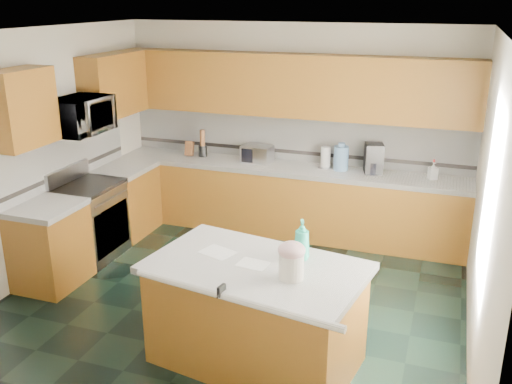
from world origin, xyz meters
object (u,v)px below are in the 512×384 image
at_px(island_top, 256,268).
at_px(knife_block, 189,149).
at_px(treat_jar, 291,266).
at_px(soap_bottle_island, 302,240).
at_px(toaster_oven, 257,154).
at_px(island_base, 256,317).
at_px(coffee_maker, 374,158).

xyz_separation_m(island_top, knife_block, (-1.98, 2.88, 0.13)).
bearing_deg(treat_jar, island_top, 177.05).
xyz_separation_m(soap_bottle_island, toaster_oven, (-1.31, 2.65, -0.06)).
bearing_deg(knife_block, island_base, -62.90).
bearing_deg(toaster_oven, treat_jar, -61.57).
bearing_deg(soap_bottle_island, island_base, -164.59).
xyz_separation_m(soap_bottle_island, knife_block, (-2.30, 2.65, -0.08)).
relative_size(treat_jar, soap_bottle_island, 0.59).
bearing_deg(treat_jar, island_base, 177.05).
relative_size(island_top, soap_bottle_island, 5.05).
xyz_separation_m(island_base, knife_block, (-1.98, 2.88, 0.59)).
relative_size(soap_bottle_island, toaster_oven, 0.90).
height_order(soap_bottle_island, knife_block, soap_bottle_island).
bearing_deg(treat_jar, soap_bottle_island, 109.79).
bearing_deg(island_base, toaster_oven, 118.20).
bearing_deg(coffee_maker, toaster_oven, 165.81).
distance_m(treat_jar, knife_block, 3.79).
bearing_deg(soap_bottle_island, knife_block, 110.87).
bearing_deg(coffee_maker, treat_jar, -108.88).
bearing_deg(knife_block, island_top, -62.90).
relative_size(treat_jar, coffee_maker, 0.56).
bearing_deg(island_base, coffee_maker, 88.99).
bearing_deg(treat_jar, coffee_maker, 104.19).
distance_m(island_base, island_top, 0.46).
height_order(treat_jar, knife_block, same).
bearing_deg(toaster_oven, coffee_maker, 5.76).
height_order(knife_block, toaster_oven, toaster_oven).
distance_m(island_top, soap_bottle_island, 0.45).
height_order(island_base, knife_block, knife_block).
bearing_deg(island_top, treat_jar, -11.50).
xyz_separation_m(toaster_oven, coffee_maker, (1.52, 0.03, 0.07)).
bearing_deg(island_top, soap_bottle_island, 44.68).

